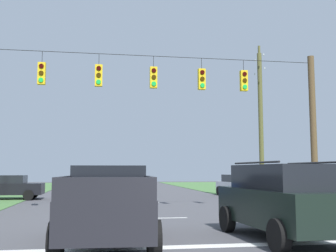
{
  "coord_description": "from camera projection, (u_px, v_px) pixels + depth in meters",
  "views": [
    {
      "loc": [
        -2.07,
        -6.94,
        1.83
      ],
      "look_at": [
        0.71,
        10.28,
        3.71
      ],
      "focal_mm": 44.11,
      "sensor_mm": 36.0,
      "label": 1
    }
  ],
  "objects": [
    {
      "name": "stop_bar_stripe",
      "position": [
        187.0,
        247.0,
        9.9
      ],
      "size": [
        12.44,
        0.45,
        0.01
      ],
      "primitive_type": "cube",
      "color": "white",
      "rests_on": "ground"
    },
    {
      "name": "lane_dash_0",
      "position": [
        155.0,
        218.0,
        15.79
      ],
      "size": [
        2.5,
        0.15,
        0.01
      ],
      "primitive_type": "cube",
      "rotation": [
        0.0,
        0.0,
        1.57
      ],
      "color": "white",
      "rests_on": "ground"
    },
    {
      "name": "lane_dash_1",
      "position": [
        137.0,
        203.0,
        23.4
      ],
      "size": [
        2.5,
        0.15,
        0.01
      ],
      "primitive_type": "cube",
      "rotation": [
        0.0,
        0.0,
        1.57
      ],
      "color": "white",
      "rests_on": "ground"
    },
    {
      "name": "lane_dash_2",
      "position": [
        132.0,
        197.0,
        27.76
      ],
      "size": [
        2.5,
        0.15,
        0.01
      ],
      "primitive_type": "cube",
      "rotation": [
        0.0,
        0.0,
        1.57
      ],
      "color": "white",
      "rests_on": "ground"
    },
    {
      "name": "overhead_signal_span",
      "position": [
        155.0,
        117.0,
        18.18
      ],
      "size": [
        15.12,
        0.31,
        7.25
      ],
      "color": "brown",
      "rests_on": "ground"
    },
    {
      "name": "pickup_truck",
      "position": [
        108.0,
        205.0,
        10.44
      ],
      "size": [
        2.47,
        5.48,
        1.95
      ],
      "color": "black",
      "rests_on": "ground"
    },
    {
      "name": "suv_black",
      "position": [
        283.0,
        199.0,
        11.0
      ],
      "size": [
        2.43,
        4.9,
        2.05
      ],
      "color": "black",
      "rests_on": "ground"
    },
    {
      "name": "distant_car_crossing_white",
      "position": [
        237.0,
        185.0,
        29.23
      ],
      "size": [
        2.11,
        4.34,
        1.52
      ],
      "color": "silver",
      "rests_on": "ground"
    },
    {
      "name": "distant_car_oncoming",
      "position": [
        8.0,
        187.0,
        25.82
      ],
      "size": [
        4.31,
        2.04,
        1.52
      ],
      "color": "black",
      "rests_on": "ground"
    },
    {
      "name": "distant_car_far_parked",
      "position": [
        97.0,
        187.0,
        25.0
      ],
      "size": [
        4.32,
        2.05,
        1.52
      ],
      "color": "navy",
      "rests_on": "ground"
    },
    {
      "name": "utility_pole_mid_right",
      "position": [
        261.0,
        121.0,
        26.36
      ],
      "size": [
        0.29,
        1.75,
        9.91
      ],
      "color": "brown",
      "rests_on": "ground"
    }
  ]
}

